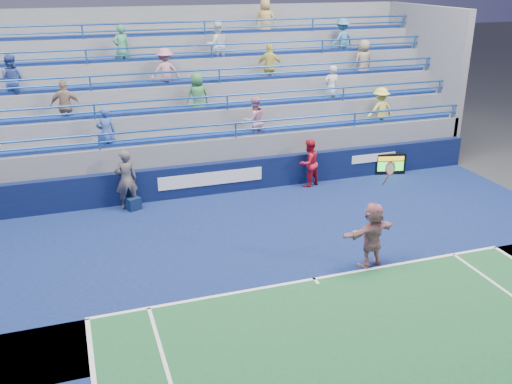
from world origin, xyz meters
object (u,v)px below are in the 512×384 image
object	(u,v)px
ball_girl	(309,163)
tennis_player	(372,234)
serve_speed_board	(390,164)
judge_chair	(133,202)
line_judge	(126,180)

from	to	relation	value
ball_girl	tennis_player	bearing A→B (deg)	59.57
serve_speed_board	tennis_player	world-z (taller)	tennis_player
serve_speed_board	judge_chair	world-z (taller)	serve_speed_board
tennis_player	line_judge	size ratio (longest dim) A/B	1.43
judge_chair	tennis_player	distance (m)	7.88
serve_speed_board	tennis_player	distance (m)	7.37
judge_chair	ball_girl	world-z (taller)	ball_girl
serve_speed_board	line_judge	size ratio (longest dim) A/B	0.59
judge_chair	ball_girl	xyz separation A→B (m)	(6.19, 0.19, 0.62)
judge_chair	tennis_player	world-z (taller)	tennis_player
serve_speed_board	ball_girl	size ratio (longest dim) A/B	0.68
serve_speed_board	ball_girl	world-z (taller)	ball_girl
judge_chair	tennis_player	xyz separation A→B (m)	(5.38, -5.72, 0.65)
tennis_player	judge_chair	bearing A→B (deg)	133.24
tennis_player	ball_girl	bearing A→B (deg)	82.22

